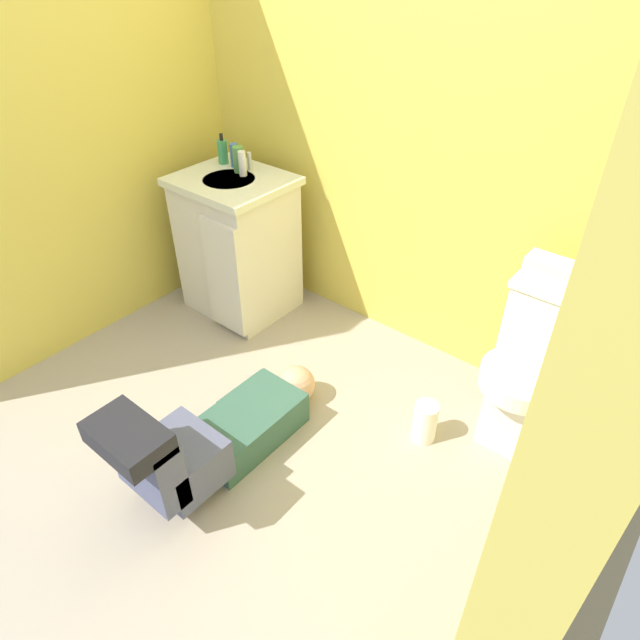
{
  "coord_description": "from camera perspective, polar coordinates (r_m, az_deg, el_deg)",
  "views": [
    {
      "loc": [
        1.33,
        -1.27,
        1.95
      ],
      "look_at": [
        0.05,
        0.3,
        0.45
      ],
      "focal_mm": 30.79,
      "sensor_mm": 36.0,
      "label": 1
    }
  ],
  "objects": [
    {
      "name": "paper_towel_roll",
      "position": [
        2.57,
        10.85,
        -10.35
      ],
      "size": [
        0.11,
        0.11,
        0.2
      ],
      "primitive_type": "cylinder",
      "color": "white",
      "rests_on": "ground_plane"
    },
    {
      "name": "wall_left",
      "position": [
        3.02,
        -25.77,
        18.81
      ],
      "size": [
        0.08,
        1.96,
        2.4
      ],
      "primitive_type": "cube",
      "color": "#DAC44D",
      "rests_on": "ground_plane"
    },
    {
      "name": "bottle_green",
      "position": [
        3.11,
        -8.47,
        16.19
      ],
      "size": [
        0.06,
        0.06,
        0.14
      ],
      "primitive_type": "cylinder",
      "color": "#53964E",
      "rests_on": "vanity_cabinet"
    },
    {
      "name": "toilet",
      "position": [
        2.55,
        21.01,
        -4.8
      ],
      "size": [
        0.36,
        0.46,
        0.75
      ],
      "color": "white",
      "rests_on": "ground_plane"
    },
    {
      "name": "soap_dispenser",
      "position": [
        3.25,
        -10.08,
        16.87
      ],
      "size": [
        0.06,
        0.06,
        0.17
      ],
      "color": "#3C9258",
      "rests_on": "vanity_cabinet"
    },
    {
      "name": "bottle_white",
      "position": [
        3.06,
        -8.07,
        15.8
      ],
      "size": [
        0.04,
        0.04,
        0.13
      ],
      "primitive_type": "cylinder",
      "color": "silver",
      "rests_on": "vanity_cabinet"
    },
    {
      "name": "person_plumber",
      "position": [
        2.42,
        -10.87,
        -11.56
      ],
      "size": [
        0.39,
        1.06,
        0.52
      ],
      "color": "#33594C",
      "rests_on": "ground_plane"
    },
    {
      "name": "wall_back",
      "position": [
        2.75,
        9.32,
        20.22
      ],
      "size": [
        2.71,
        0.08,
        2.4
      ],
      "primitive_type": "cube",
      "color": "#DAC44D",
      "rests_on": "ground_plane"
    },
    {
      "name": "bottle_blue",
      "position": [
        3.19,
        -8.9,
        16.56
      ],
      "size": [
        0.05,
        0.05,
        0.13
      ],
      "primitive_type": "cylinder",
      "color": "#3B6AB8",
      "rests_on": "vanity_cabinet"
    },
    {
      "name": "faucet",
      "position": [
        3.13,
        -7.34,
        16.05
      ],
      "size": [
        0.02,
        0.02,
        0.1
      ],
      "primitive_type": "cylinder",
      "color": "silver",
      "rests_on": "vanity_cabinet"
    },
    {
      "name": "ground_plane",
      "position": [
        2.69,
        -4.95,
        -10.73
      ],
      "size": [
        3.05,
        2.96,
        0.04
      ],
      "primitive_type": "cube",
      "color": "#A49888"
    },
    {
      "name": "tissue_box",
      "position": [
        2.39,
        23.05,
        4.63
      ],
      "size": [
        0.22,
        0.11,
        0.1
      ],
      "primitive_type": "cube",
      "color": "silver",
      "rests_on": "toilet"
    },
    {
      "name": "vanity_cabinet",
      "position": [
        3.23,
        -8.53,
        7.74
      ],
      "size": [
        0.6,
        0.53,
        0.82
      ],
      "color": "silver",
      "rests_on": "ground_plane"
    },
    {
      "name": "toiletry_bag",
      "position": [
        2.36,
        26.4,
        3.41
      ],
      "size": [
        0.12,
        0.09,
        0.11
      ],
      "primitive_type": "cube",
      "color": "#26262D",
      "rests_on": "toilet"
    }
  ]
}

